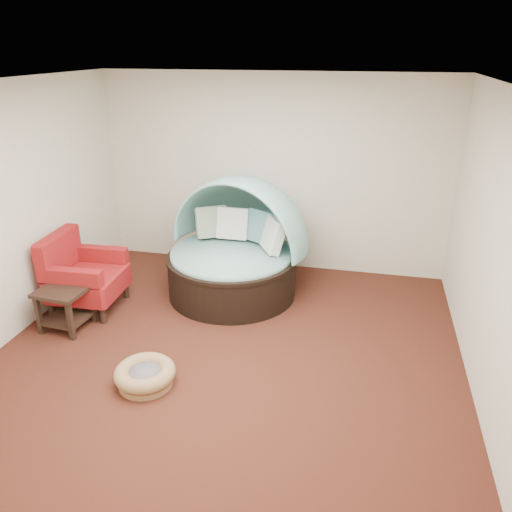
% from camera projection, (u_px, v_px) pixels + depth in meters
% --- Properties ---
extents(floor, '(5.00, 5.00, 0.00)m').
position_uv_depth(floor, '(227.00, 354.00, 5.45)').
color(floor, '#472114').
rests_on(floor, ground).
extents(wall_back, '(5.00, 0.00, 5.00)m').
position_uv_depth(wall_back, '(273.00, 174.00, 7.15)').
color(wall_back, beige).
rests_on(wall_back, floor).
extents(wall_front, '(5.00, 0.00, 5.00)m').
position_uv_depth(wall_front, '(93.00, 395.00, 2.66)').
color(wall_front, beige).
rests_on(wall_front, floor).
extents(wall_left, '(0.00, 5.00, 5.00)m').
position_uv_depth(wall_left, '(3.00, 216.00, 5.42)').
color(wall_left, beige).
rests_on(wall_left, floor).
extents(wall_right, '(0.00, 5.00, 5.00)m').
position_uv_depth(wall_right, '(497.00, 256.00, 4.39)').
color(wall_right, beige).
rests_on(wall_right, floor).
extents(ceiling, '(5.00, 5.00, 0.00)m').
position_uv_depth(ceiling, '(220.00, 84.00, 4.36)').
color(ceiling, white).
rests_on(ceiling, wall_back).
extents(canopy_daybed, '(2.14, 2.10, 1.57)m').
position_uv_depth(canopy_daybed, '(235.00, 241.00, 6.57)').
color(canopy_daybed, black).
rests_on(canopy_daybed, floor).
extents(pet_basket, '(0.76, 0.76, 0.21)m').
position_uv_depth(pet_basket, '(145.00, 375.00, 4.93)').
color(pet_basket, olive).
rests_on(pet_basket, floor).
extents(red_armchair, '(0.88, 0.88, 0.99)m').
position_uv_depth(red_armchair, '(82.00, 275.00, 6.26)').
color(red_armchair, black).
rests_on(red_armchair, floor).
extents(side_table, '(0.58, 0.58, 0.52)m').
position_uv_depth(side_table, '(65.00, 302.00, 5.84)').
color(side_table, black).
rests_on(side_table, floor).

